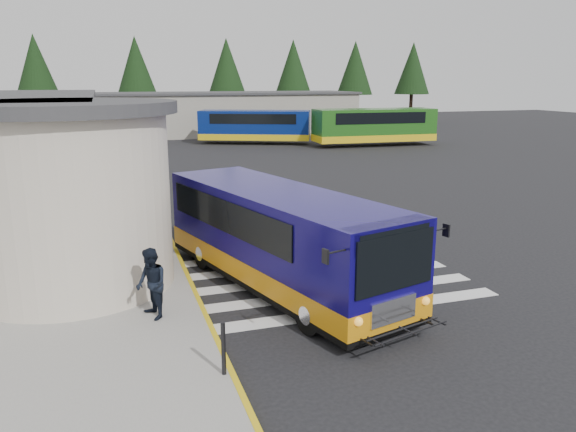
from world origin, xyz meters
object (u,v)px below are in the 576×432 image
object	(u,v)px
transit_bus	(280,242)
far_bus_a	(255,125)
pedestrian_a	(125,267)
pedestrian_b	(151,284)
far_bus_b	(374,125)
bollard	(223,348)

from	to	relation	value
transit_bus	far_bus_a	bearing A→B (deg)	60.46
pedestrian_a	pedestrian_b	size ratio (longest dim) A/B	1.13
pedestrian_a	pedestrian_b	xyz separation A→B (m)	(0.53, -1.04, -0.11)
pedestrian_a	far_bus_a	distance (m)	36.25
transit_bus	pedestrian_a	xyz separation A→B (m)	(-4.03, -0.36, -0.18)
transit_bus	far_bus_a	world-z (taller)	far_bus_a
far_bus_a	far_bus_b	xyz separation A→B (m)	(9.14, -4.57, 0.12)
pedestrian_a	far_bus_b	bearing A→B (deg)	-30.94
pedestrian_a	transit_bus	bearing A→B (deg)	-79.79
pedestrian_b	bollard	bearing A→B (deg)	1.60
pedestrian_a	far_bus_b	distance (m)	36.52
far_bus_a	far_bus_b	size ratio (longest dim) A/B	0.94
bollard	far_bus_a	bearing A→B (deg)	74.16
pedestrian_a	far_bus_b	size ratio (longest dim) A/B	0.18
pedestrian_a	far_bus_a	xyz separation A→B (m)	(12.37, 34.07, 0.51)
transit_bus	pedestrian_b	world-z (taller)	transit_bus
bollard	far_bus_a	xyz separation A→B (m)	(10.82, 38.12, 0.92)
transit_bus	bollard	xyz separation A→B (m)	(-2.48, -4.41, -0.59)
pedestrian_b	bollard	distance (m)	3.19
far_bus_a	transit_bus	bearing A→B (deg)	-170.57
pedestrian_a	far_bus_b	xyz separation A→B (m)	(21.50, 29.51, 0.63)
pedestrian_b	far_bus_b	size ratio (longest dim) A/B	0.16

